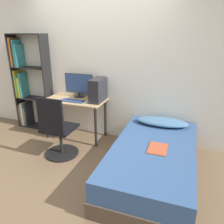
{
  "coord_description": "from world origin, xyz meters",
  "views": [
    {
      "loc": [
        1.48,
        -2.29,
        1.89
      ],
      "look_at": [
        0.46,
        0.6,
        0.75
      ],
      "focal_mm": 35.0,
      "sensor_mm": 36.0,
      "label": 1
    }
  ],
  "objects_px": {
    "bed": "(153,161)",
    "pc_tower": "(98,90)",
    "keyboard": "(72,101)",
    "bookshelf": "(26,85)",
    "monitor": "(79,85)",
    "office_chair": "(58,134)"
  },
  "relations": [
    {
      "from": "monitor",
      "to": "office_chair",
      "type": "bearing_deg",
      "value": -85.46
    },
    {
      "from": "office_chair",
      "to": "pc_tower",
      "type": "distance_m",
      "value": 1.01
    },
    {
      "from": "keyboard",
      "to": "pc_tower",
      "type": "xyz_separation_m",
      "value": [
        0.42,
        0.16,
        0.19
      ]
    },
    {
      "from": "keyboard",
      "to": "office_chair",
      "type": "bearing_deg",
      "value": -84.35
    },
    {
      "from": "bed",
      "to": "keyboard",
      "type": "relative_size",
      "value": 4.74
    },
    {
      "from": "pc_tower",
      "to": "keyboard",
      "type": "bearing_deg",
      "value": -158.64
    },
    {
      "from": "bookshelf",
      "to": "monitor",
      "type": "distance_m",
      "value": 1.17
    },
    {
      "from": "bookshelf",
      "to": "keyboard",
      "type": "height_order",
      "value": "bookshelf"
    },
    {
      "from": "keyboard",
      "to": "bookshelf",
      "type": "bearing_deg",
      "value": 167.92
    },
    {
      "from": "bookshelf",
      "to": "pc_tower",
      "type": "xyz_separation_m",
      "value": [
        1.59,
        -0.09,
        0.06
      ]
    },
    {
      "from": "bed",
      "to": "monitor",
      "type": "distance_m",
      "value": 1.95
    },
    {
      "from": "office_chair",
      "to": "monitor",
      "type": "relative_size",
      "value": 1.82
    },
    {
      "from": "office_chair",
      "to": "keyboard",
      "type": "distance_m",
      "value": 0.7
    },
    {
      "from": "bed",
      "to": "pc_tower",
      "type": "relative_size",
      "value": 4.9
    },
    {
      "from": "bed",
      "to": "bookshelf",
      "type": "bearing_deg",
      "value": 162.38
    },
    {
      "from": "monitor",
      "to": "keyboard",
      "type": "relative_size",
      "value": 1.31
    },
    {
      "from": "office_chair",
      "to": "bed",
      "type": "bearing_deg",
      "value": -0.43
    },
    {
      "from": "bed",
      "to": "pc_tower",
      "type": "bearing_deg",
      "value": 145.42
    },
    {
      "from": "monitor",
      "to": "pc_tower",
      "type": "distance_m",
      "value": 0.45
    },
    {
      "from": "office_chair",
      "to": "bed",
      "type": "relative_size",
      "value": 0.5
    },
    {
      "from": "bookshelf",
      "to": "keyboard",
      "type": "xyz_separation_m",
      "value": [
        1.17,
        -0.25,
        -0.13
      ]
    },
    {
      "from": "office_chair",
      "to": "monitor",
      "type": "height_order",
      "value": "monitor"
    }
  ]
}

